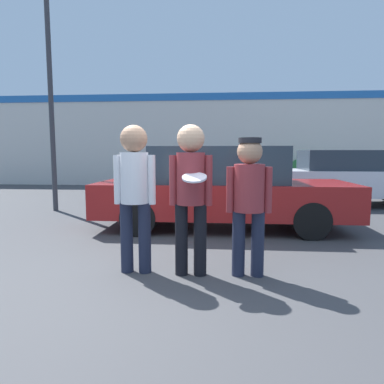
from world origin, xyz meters
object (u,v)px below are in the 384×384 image
object	(u,v)px
person_middle_with_frisbee	(191,186)
street_lamp	(58,68)
parked_car_near	(222,188)
person_right	(249,195)
shrub	(302,173)
parked_car_far	(349,177)
person_left	(135,186)

from	to	relation	value
person_middle_with_frisbee	street_lamp	distance (m)	6.06
person_middle_with_frisbee	parked_car_near	world-z (taller)	person_middle_with_frisbee
person_right	shrub	world-z (taller)	person_right
parked_car_near	parked_car_far	xyz separation A→B (m)	(3.54, 3.25, -0.00)
person_left	person_middle_with_frisbee	world-z (taller)	person_left
person_right	street_lamp	xyz separation A→B (m)	(-4.23, 4.24, 2.50)
person_middle_with_frisbee	person_right	world-z (taller)	person_middle_with_frisbee
person_left	shrub	bearing A→B (deg)	67.26
person_middle_with_frisbee	shrub	xyz separation A→B (m)	(3.65, 10.35, -0.43)
person_left	shrub	distance (m)	11.18
shrub	street_lamp	bearing A→B (deg)	-139.89
person_left	street_lamp	distance (m)	5.66
parked_car_near	shrub	world-z (taller)	parked_car_near
street_lamp	shrub	size ratio (longest dim) A/B	4.51
parked_car_near	street_lamp	bearing A→B (deg)	157.54
person_middle_with_frisbee	street_lamp	world-z (taller)	street_lamp
person_middle_with_frisbee	street_lamp	xyz separation A→B (m)	(-3.57, 4.27, 2.41)
person_middle_with_frisbee	parked_car_far	size ratio (longest dim) A/B	0.38
parked_car_near	parked_car_far	world-z (taller)	parked_car_near
street_lamp	person_right	bearing A→B (deg)	-45.04
person_left	person_right	bearing A→B (deg)	-0.60
person_middle_with_frisbee	street_lamp	size ratio (longest dim) A/B	0.31
person_right	shrub	bearing A→B (deg)	73.88
parked_car_far	parked_car_near	bearing A→B (deg)	-137.39
street_lamp	shrub	world-z (taller)	street_lamp
parked_car_near	street_lamp	distance (m)	5.03
parked_car_near	street_lamp	size ratio (longest dim) A/B	0.84
person_left	parked_car_near	size ratio (longest dim) A/B	0.37
parked_car_near	street_lamp	xyz separation A→B (m)	(-3.93, 1.62, 2.70)
parked_car_near	parked_car_far	bearing A→B (deg)	42.61
street_lamp	person_left	bearing A→B (deg)	-55.58
person_left	person_middle_with_frisbee	bearing A→B (deg)	-3.43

